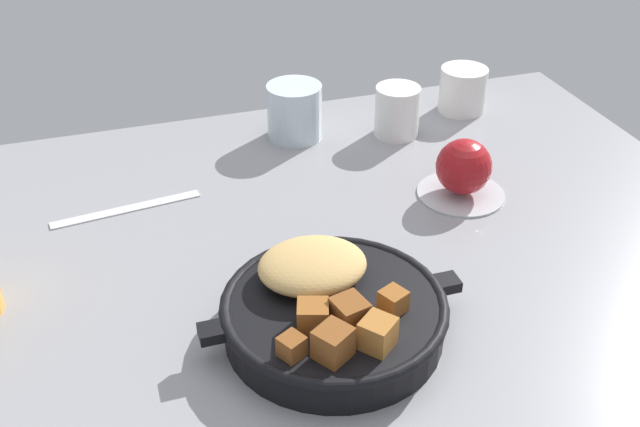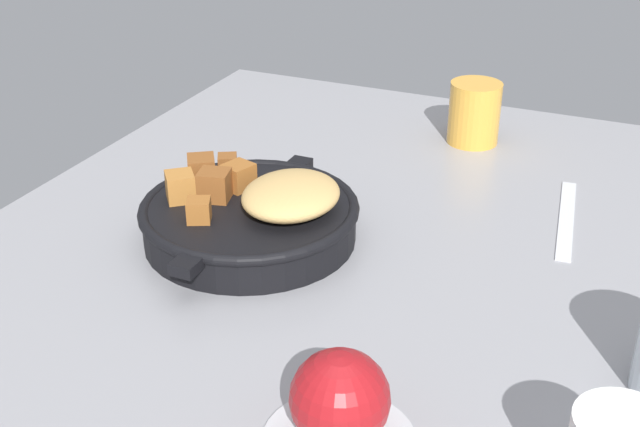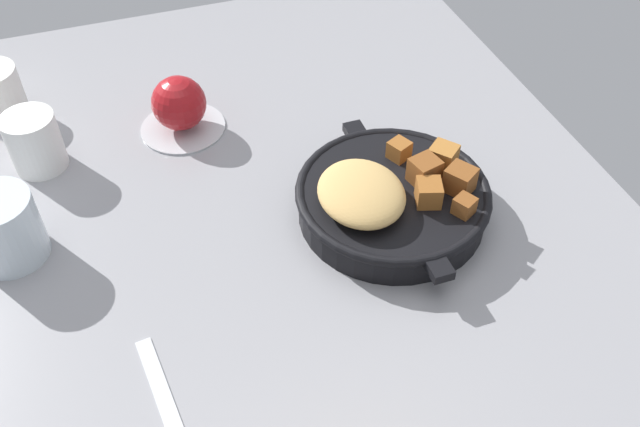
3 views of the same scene
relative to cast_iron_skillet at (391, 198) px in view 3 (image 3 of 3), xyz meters
The scene contains 7 objects.
ground_plane 13.04cm from the cast_iron_skillet, 75.59° to the left, with size 108.43×83.18×2.40cm, color gray.
cast_iron_skillet is the anchor object (origin of this frame).
saucer_plate 32.07cm from the cast_iron_skillet, 39.05° to the left, with size 11.59×11.59×0.60cm, color #B7BABF.
red_apple 31.99cm from the cast_iron_skillet, 39.05° to the left, with size 7.32×7.32×7.32cm, color maroon.
butter_knife 34.90cm from the cast_iron_skillet, 120.87° to the left, with size 19.16×1.60×0.36cm, color silver.
white_creamer_pitcher 45.37cm from the cast_iron_skillet, 59.06° to the left, with size 6.67×6.67×7.66cm, color white.
water_glass_short 43.79cm from the cast_iron_skillet, 78.79° to the left, with size 8.19×8.19×8.27cm, color silver.
Camera 3 is at (-55.57, 15.16, 59.57)cm, focal length 38.83 mm.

